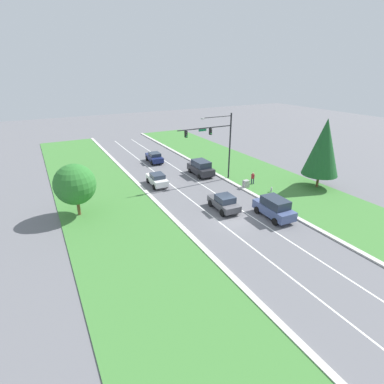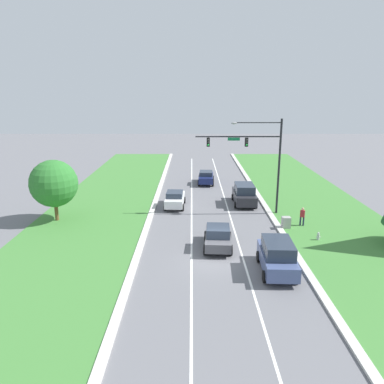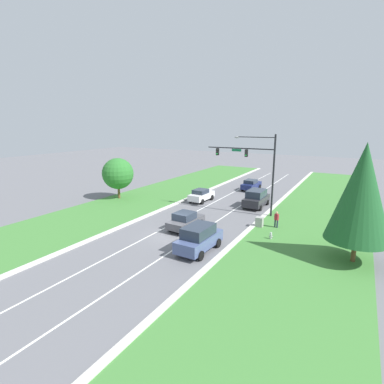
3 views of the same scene
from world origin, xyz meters
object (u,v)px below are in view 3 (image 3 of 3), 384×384
utility_cabinet (259,222)px  slate_blue_suv (199,238)px  oak_near_left_tree (118,174)px  charcoal_suv (256,198)px  pedestrian (276,219)px  navy_sedan (251,185)px  conifer_near_right_tree (361,193)px  white_sedan (201,195)px  fire_hydrant (271,236)px  graphite_sedan (185,221)px  traffic_signal_mast (255,162)px

utility_cabinet → slate_blue_suv: bearing=-107.7°
oak_near_left_tree → slate_blue_suv: bearing=-29.3°
charcoal_suv → utility_cabinet: size_ratio=4.62×
utility_cabinet → pedestrian: size_ratio=0.61×
charcoal_suv → navy_sedan: 9.63m
charcoal_suv → conifer_near_right_tree: 16.22m
white_sedan → pedestrian: (11.22, -5.63, 0.09)m
charcoal_suv → utility_cabinet: 7.63m
fire_hydrant → oak_near_left_tree: (-22.00, 4.65, 3.12)m
navy_sedan → slate_blue_suv: bearing=-78.2°
graphite_sedan → utility_cabinet: graphite_sedan is taller
navy_sedan → pedestrian: (7.73, -15.51, 0.08)m
utility_cabinet → oak_near_left_tree: oak_near_left_tree is taller
oak_near_left_tree → charcoal_suv: bearing=16.5°
traffic_signal_mast → utility_cabinet: 7.03m
navy_sedan → slate_blue_suv: (3.69, -24.00, 0.25)m
navy_sedan → oak_near_left_tree: oak_near_left_tree is taller
navy_sedan → fire_hydrant: bearing=-63.7°
slate_blue_suv → graphite_sedan: size_ratio=1.10×
traffic_signal_mast → fire_hydrant: 9.57m
navy_sedan → pedestrian: bearing=-60.5°
traffic_signal_mast → slate_blue_suv: (-0.49, -11.98, -4.79)m
slate_blue_suv → oak_near_left_tree: 20.34m
utility_cabinet → white_sedan: bearing=147.5°
navy_sedan → white_sedan: size_ratio=1.04×
white_sedan → slate_blue_suv: bearing=-60.7°
white_sedan → conifer_near_right_tree: (18.03, -10.29, 4.43)m
charcoal_suv → graphite_sedan: bearing=-106.6°
white_sedan → pedestrian: 12.55m
pedestrian → oak_near_left_tree: 21.84m
charcoal_suv → navy_sedan: size_ratio=1.07×
fire_hydrant → navy_sedan: bearing=113.3°
slate_blue_suv → graphite_sedan: bearing=134.7°
slate_blue_suv → conifer_near_right_tree: (10.84, 3.83, 4.17)m
traffic_signal_mast → oak_near_left_tree: 18.39m
white_sedan → utility_cabinet: bearing=-30.2°
graphite_sedan → oak_near_left_tree: (-14.08, 6.00, 2.59)m
traffic_signal_mast → conifer_near_right_tree: 13.19m
utility_cabinet → graphite_sedan: bearing=-146.3°
graphite_sedan → fire_hydrant: graphite_sedan is taller
graphite_sedan → pedestrian: bearing=34.5°
navy_sedan → fire_hydrant: size_ratio=6.35×
traffic_signal_mast → conifer_near_right_tree: traffic_signal_mast is taller
navy_sedan → graphite_sedan: (0.15, -20.12, 0.02)m
traffic_signal_mast → fire_hydrant: bearing=-60.0°
white_sedan → charcoal_suv: bearing=10.0°
utility_cabinet → fire_hydrant: bearing=-55.3°
traffic_signal_mast → navy_sedan: size_ratio=2.01×
traffic_signal_mast → fire_hydrant: traffic_signal_mast is taller
graphite_sedan → conifer_near_right_tree: 15.04m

